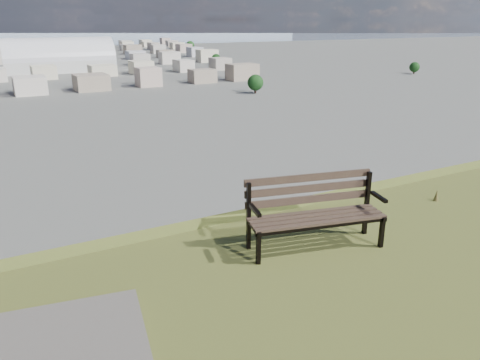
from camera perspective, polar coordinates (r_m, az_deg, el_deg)
park_bench at (r=5.90m, az=8.99°, el=-3.42°), size 1.77×0.90×0.89m
arena at (r=286.53m, az=-21.10°, el=13.36°), size 58.16×26.04×24.24m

